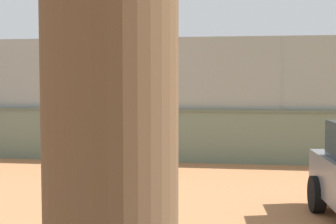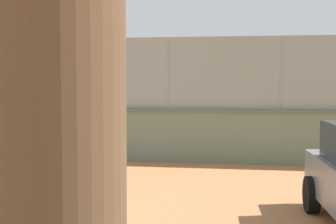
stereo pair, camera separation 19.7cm
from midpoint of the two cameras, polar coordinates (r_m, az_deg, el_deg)
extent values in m
plane|color=#B27247|center=(22.77, 6.52, -2.00)|extent=(260.00, 260.00, 0.00)
cube|color=slate|center=(13.96, -5.72, -2.73)|extent=(27.63, 0.94, 1.38)
cube|color=#556151|center=(13.90, -5.73, 0.27)|extent=(27.63, 1.00, 0.08)
cube|color=gray|center=(13.88, -5.76, 4.45)|extent=(27.08, 0.70, 1.95)
cylinder|color=gray|center=(13.45, 13.23, 4.39)|extent=(0.07, 0.07, 1.95)
cylinder|color=gray|center=(13.57, 0.41, 4.48)|extent=(0.07, 0.07, 1.95)
cylinder|color=gray|center=(14.33, -11.60, 4.37)|extent=(0.07, 0.07, 1.95)
cylinder|color=black|center=(22.15, -7.06, -1.08)|extent=(0.20, 0.20, 0.84)
cylinder|color=black|center=(22.01, -7.43, -1.11)|extent=(0.20, 0.20, 0.84)
cylinder|color=#D14C42|center=(22.03, -7.26, 0.79)|extent=(0.46, 0.46, 0.62)
cylinder|color=#936B4C|center=(22.29, -6.78, 1.14)|extent=(0.55, 0.37, 0.17)
cylinder|color=#936B4C|center=(22.02, -8.39, 1.10)|extent=(0.55, 0.37, 0.17)
sphere|color=#936B4C|center=(22.02, -7.27, 1.90)|extent=(0.24, 0.24, 0.24)
cylinder|color=white|center=(22.01, -7.27, 2.16)|extent=(0.34, 0.34, 0.05)
cylinder|color=black|center=(22.15, -8.71, 1.11)|extent=(0.28, 0.18, 0.04)
ellipsoid|color=#333338|center=(22.31, -9.10, 1.12)|extent=(0.27, 0.18, 0.24)
cylinder|color=black|center=(16.03, 16.10, -3.14)|extent=(0.21, 0.21, 0.77)
cylinder|color=black|center=(15.91, 16.68, -3.20)|extent=(0.21, 0.21, 0.77)
cylinder|color=#D14C42|center=(15.91, 16.43, -0.78)|extent=(0.48, 0.48, 0.57)
cylinder|color=#936B4C|center=(16.03, 15.48, -0.32)|extent=(0.44, 0.45, 0.17)
cylinder|color=#936B4C|center=(15.49, 16.69, -0.48)|extent=(0.44, 0.45, 0.17)
sphere|color=#936B4C|center=(15.88, 16.46, 0.63)|extent=(0.22, 0.22, 0.22)
cylinder|color=white|center=(15.88, 16.46, 0.97)|extent=(0.32, 0.32, 0.05)
cylinder|color=black|center=(15.34, 16.31, -0.51)|extent=(0.23, 0.24, 0.04)
ellipsoid|color=#333338|center=(15.16, 15.83, -0.55)|extent=(0.23, 0.24, 0.24)
cylinder|color=navy|center=(16.05, 1.84, -2.84)|extent=(0.20, 0.20, 0.85)
cylinder|color=navy|center=(15.86, 2.12, -2.92)|extent=(0.20, 0.20, 0.85)
cylinder|color=#D14C42|center=(15.89, 1.98, -0.24)|extent=(0.46, 0.46, 0.63)
cylinder|color=brown|center=(16.15, 1.38, 0.27)|extent=(0.57, 0.37, 0.17)
cylinder|color=brown|center=(15.47, 1.43, 0.12)|extent=(0.57, 0.37, 0.17)
sphere|color=brown|center=(15.86, 1.99, 1.32)|extent=(0.24, 0.24, 0.24)
cylinder|color=red|center=(15.86, 1.99, 1.69)|extent=(0.34, 0.34, 0.05)
cylinder|color=black|center=(15.40, 0.81, 0.10)|extent=(0.28, 0.18, 0.04)
ellipsoid|color=#333338|center=(15.32, 0.05, 0.08)|extent=(0.28, 0.17, 0.24)
sphere|color=#3399D8|center=(19.59, -6.74, -2.60)|extent=(0.22, 0.22, 0.22)
cube|color=brown|center=(15.79, -13.91, -2.96)|extent=(1.61, 0.42, 0.06)
cube|color=brown|center=(15.62, -14.15, -2.22)|extent=(1.60, 0.08, 0.40)
cube|color=#333338|center=(15.58, -11.72, -3.85)|extent=(0.07, 0.38, 0.45)
cube|color=#333338|center=(16.08, -16.00, -3.69)|extent=(0.07, 0.38, 0.45)
cylinder|color=black|center=(8.91, 16.76, -9.03)|extent=(0.23, 0.63, 0.62)
cylinder|color=brown|center=(1.69, -9.29, 4.67)|extent=(0.46, 0.46, 4.56)
camera|label=1|loc=(0.10, -89.66, 0.02)|focal=53.16mm
camera|label=2|loc=(0.10, 90.34, -0.02)|focal=53.16mm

